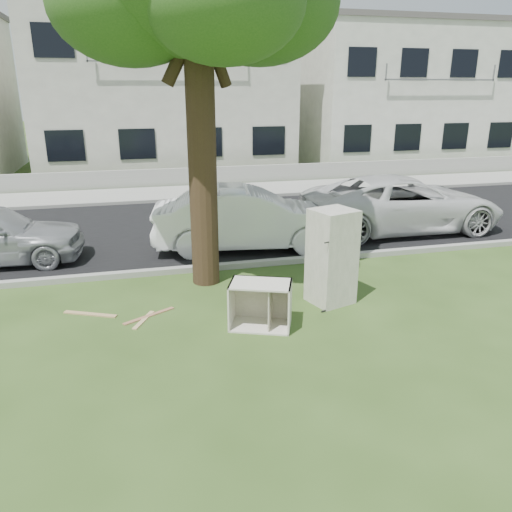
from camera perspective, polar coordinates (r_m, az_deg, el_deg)
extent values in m
plane|color=#2F4A1A|center=(8.60, -1.22, -6.94)|extent=(120.00, 120.00, 0.00)
cube|color=black|center=(14.18, -6.65, 3.30)|extent=(120.00, 7.00, 0.01)
cube|color=gray|center=(10.82, -4.12, -1.50)|extent=(120.00, 0.18, 0.12)
cube|color=gray|center=(17.61, -8.22, 6.21)|extent=(120.00, 0.18, 0.12)
cube|color=gray|center=(19.02, -8.70, 7.12)|extent=(120.00, 2.80, 0.01)
cube|color=gray|center=(20.53, -9.20, 8.90)|extent=(120.00, 0.15, 0.70)
cylinder|color=black|center=(9.53, -6.19, 11.80)|extent=(0.54, 0.54, 5.20)
cube|color=beige|center=(25.14, -10.69, 18.00)|extent=(11.00, 8.00, 7.20)
cube|color=#595451|center=(25.40, -11.24, 26.41)|extent=(11.22, 8.16, 0.24)
cube|color=white|center=(28.58, 15.29, 17.11)|extent=(10.00, 8.00, 6.60)
cube|color=#595451|center=(28.74, 15.92, 23.92)|extent=(10.20, 8.16, 0.24)
cube|color=silver|center=(8.99, 8.66, -0.09)|extent=(0.87, 0.84, 1.72)
cube|color=white|center=(8.12, 0.52, -5.59)|extent=(1.14, 0.92, 0.76)
cube|color=#9D6C4C|center=(8.80, -12.11, -6.70)|extent=(0.89, 0.55, 0.02)
cube|color=tan|center=(9.13, -18.42, -6.32)|extent=(0.91, 0.50, 0.02)
cube|color=tan|center=(8.67, -12.73, -7.15)|extent=(0.40, 0.66, 0.02)
imported|color=white|center=(12.01, -0.89, 4.30)|extent=(4.71, 2.21, 1.49)
imported|color=silver|center=(14.20, 16.39, 5.79)|extent=(5.43, 2.55, 1.50)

